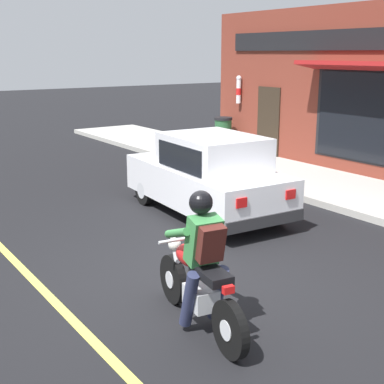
# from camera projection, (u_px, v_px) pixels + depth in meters

# --- Properties ---
(ground_plane) EXTENTS (80.00, 80.00, 0.00)m
(ground_plane) POSITION_uv_depth(u_px,v_px,m) (187.00, 277.00, 7.47)
(ground_plane) COLOR black
(sidewalk_curb) EXTENTS (2.60, 22.00, 0.14)m
(sidewalk_curb) POSITION_uv_depth(u_px,v_px,m) (305.00, 180.00, 12.86)
(sidewalk_curb) COLOR #ADAAA3
(sidewalk_curb) RESTS_ON ground
(storefront_building) EXTENTS (1.25, 10.22, 4.20)m
(storefront_building) POSITION_uv_depth(u_px,v_px,m) (357.00, 92.00, 13.10)
(storefront_building) COLOR maroon
(storefront_building) RESTS_ON ground
(motorcycle_with_rider) EXTENTS (0.64, 2.01, 1.62)m
(motorcycle_with_rider) POSITION_uv_depth(u_px,v_px,m) (200.00, 272.00, 5.94)
(motorcycle_with_rider) COLOR black
(motorcycle_with_rider) RESTS_ON ground
(car_hatchback) EXTENTS (1.88, 3.88, 1.57)m
(car_hatchback) POSITION_uv_depth(u_px,v_px,m) (208.00, 176.00, 10.20)
(car_hatchback) COLOR black
(car_hatchback) RESTS_ON ground
(trash_bin) EXTENTS (0.56, 0.56, 0.98)m
(trash_bin) POSITION_uv_depth(u_px,v_px,m) (223.00, 133.00, 16.56)
(trash_bin) COLOR #23512D
(trash_bin) RESTS_ON sidewalk_curb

